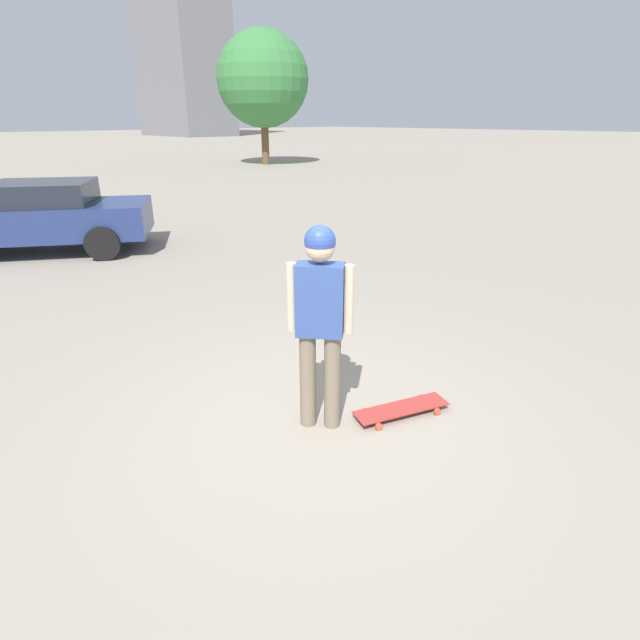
# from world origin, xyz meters

# --- Properties ---
(ground_plane) EXTENTS (220.00, 220.00, 0.00)m
(ground_plane) POSITION_xyz_m (0.00, 0.00, 0.00)
(ground_plane) COLOR gray
(person) EXTENTS (0.43, 0.40, 1.76)m
(person) POSITION_xyz_m (0.00, 0.00, 1.06)
(person) COLOR #7A6B56
(person) RESTS_ON ground_plane
(skateboard) EXTENTS (0.52, 0.91, 0.08)m
(skateboard) POSITION_xyz_m (0.40, 0.64, 0.06)
(skateboard) COLOR #A5332D
(skateboard) RESTS_ON ground_plane
(car_parked_near) EXTENTS (3.58, 4.32, 1.37)m
(car_parked_near) POSITION_xyz_m (-8.15, 0.19, 0.72)
(car_parked_near) COLOR navy
(car_parked_near) RESTS_ON ground_plane
(tree_distant) EXTENTS (4.98, 4.98, 6.92)m
(tree_distant) POSITION_xyz_m (-21.24, 15.71, 4.42)
(tree_distant) COLOR brown
(tree_distant) RESTS_ON ground_plane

